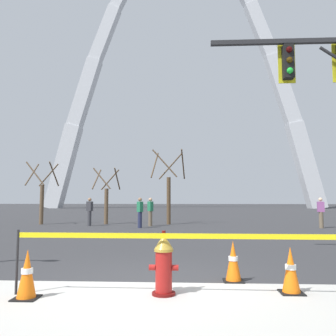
% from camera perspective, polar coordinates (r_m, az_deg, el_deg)
% --- Properties ---
extents(ground_plane, '(240.00, 240.00, 0.00)m').
position_cam_1_polar(ground_plane, '(6.39, -3.45, -18.55)').
color(ground_plane, '#333335').
extents(fire_hydrant, '(0.46, 0.48, 0.99)m').
position_cam_1_polar(fire_hydrant, '(5.62, -0.70, -15.55)').
color(fire_hydrant, '#5E0F0D').
rests_on(fire_hydrant, ground).
extents(caution_tape_barrier, '(5.78, 0.12, 1.00)m').
position_cam_1_polar(caution_tape_barrier, '(5.43, 5.41, -13.45)').
color(caution_tape_barrier, '#232326').
rests_on(caution_tape_barrier, ground).
extents(traffic_cone_by_hydrant, '(0.36, 0.36, 0.73)m').
position_cam_1_polar(traffic_cone_by_hydrant, '(6.61, 10.65, -14.86)').
color(traffic_cone_by_hydrant, black).
rests_on(traffic_cone_by_hydrant, ground).
extents(traffic_cone_mid_sidewalk, '(0.36, 0.36, 0.73)m').
position_cam_1_polar(traffic_cone_mid_sidewalk, '(5.82, -22.13, -15.91)').
color(traffic_cone_mid_sidewalk, black).
rests_on(traffic_cone_mid_sidewalk, ground).
extents(traffic_cone_curb_edge, '(0.36, 0.36, 0.73)m').
position_cam_1_polar(traffic_cone_curb_edge, '(6.04, 19.49, -15.58)').
color(traffic_cone_curb_edge, black).
rests_on(traffic_cone_curb_edge, ground).
extents(monument_arch, '(49.04, 2.65, 52.82)m').
position_cam_1_polar(monument_arch, '(64.86, 2.32, 14.04)').
color(monument_arch, silver).
rests_on(monument_arch, ground).
extents(tree_far_left, '(1.74, 1.75, 3.75)m').
position_cam_1_polar(tree_far_left, '(22.53, -19.98, -4.44)').
color(tree_far_left, brown).
rests_on(tree_far_left, ground).
extents(tree_left_mid, '(1.58, 1.59, 3.41)m').
position_cam_1_polar(tree_left_mid, '(21.71, -10.08, -5.06)').
color(tree_left_mid, brown).
rests_on(tree_left_mid, ground).
extents(tree_center_left, '(2.06, 2.07, 4.47)m').
position_cam_1_polar(tree_center_left, '(21.14, 0.09, -3.85)').
color(tree_center_left, brown).
rests_on(tree_center_left, ground).
extents(pedestrian_walking_left, '(0.37, 0.26, 1.59)m').
position_cam_1_polar(pedestrian_walking_left, '(20.04, 23.79, -6.68)').
color(pedestrian_walking_left, brown).
rests_on(pedestrian_walking_left, ground).
extents(pedestrian_standing_center, '(0.39, 0.32, 1.59)m').
position_cam_1_polar(pedestrian_standing_center, '(20.43, -12.75, -6.96)').
color(pedestrian_standing_center, '#38383D').
rests_on(pedestrian_standing_center, ground).
extents(pedestrian_walking_right, '(0.36, 0.39, 1.59)m').
position_cam_1_polar(pedestrian_walking_right, '(19.78, -2.91, -7.14)').
color(pedestrian_walking_right, brown).
rests_on(pedestrian_walking_right, ground).
extents(pedestrian_near_trees, '(0.37, 0.39, 1.59)m').
position_cam_1_polar(pedestrian_near_trees, '(18.55, -4.63, -7.25)').
color(pedestrian_near_trees, '#232847').
rests_on(pedestrian_near_trees, ground).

